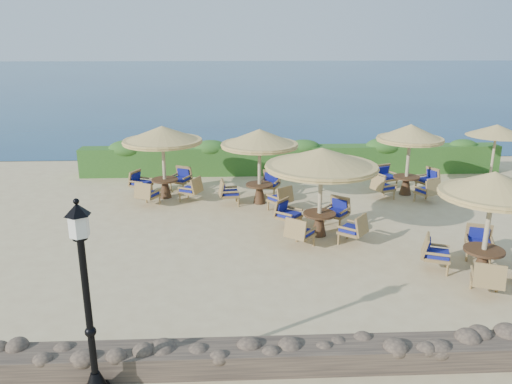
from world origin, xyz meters
The scene contains 11 objects.
ground centered at (0.00, 0.00, 0.00)m, with size 120.00×120.00×0.00m, color #CCB681.
sea centered at (0.00, 70.00, 0.00)m, with size 160.00×160.00×0.00m, color #0B294B.
hedge centered at (0.00, 7.20, 0.60)m, with size 18.00×0.90×1.20m, color #234F19.
stone_wall centered at (0.00, -6.20, 0.22)m, with size 15.00×0.65×0.44m, color brown.
lamp_post centered at (-4.80, -6.80, 1.55)m, with size 0.44×0.44×3.31m.
extra_parasol centered at (7.80, 5.20, 2.17)m, with size 2.30×2.30×2.41m.
cafe_set_0 centered at (-0.03, -0.03, 1.93)m, with size 3.26×3.26×2.65m.
cafe_set_1 centered at (3.51, -2.85, 1.73)m, with size 2.86×2.86×2.65m.
cafe_set_2 centered at (-5.04, 3.94, 1.84)m, with size 2.86×2.86×2.65m.
cafe_set_3 centered at (-1.62, 3.13, 1.89)m, with size 2.78×2.77×2.65m.
cafe_set_4 centered at (3.90, 3.89, 1.71)m, with size 2.84×2.84×2.65m.
Camera 1 is at (-2.54, -13.71, 5.55)m, focal length 35.00 mm.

